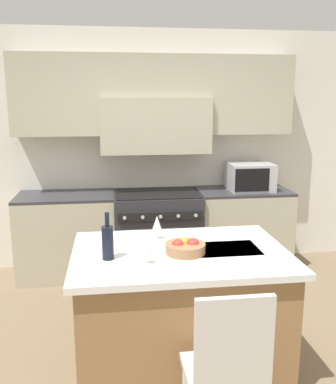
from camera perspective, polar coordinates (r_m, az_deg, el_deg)
name	(u,v)px	position (r m, az deg, el deg)	size (l,w,h in m)	color
ground_plane	(187,378)	(3.31, 2.53, -23.52)	(10.00, 10.00, 0.00)	#7A664C
back_cabinetry	(154,131)	(4.90, -1.89, 8.12)	(10.00, 0.46, 2.70)	silver
back_counter	(157,232)	(4.86, -1.49, -5.34)	(3.03, 0.62, 0.92)	#B2AD93
range_stove	(157,232)	(4.84, -1.47, -5.42)	(0.95, 0.70, 0.92)	#2D2D33
microwave	(250,176)	(4.93, 10.84, 2.05)	(0.49, 0.44, 0.31)	#B7B7BC
kitchen_island	(180,310)	(3.17, 1.61, -15.47)	(1.48, 1.03, 0.91)	olive
island_chair	(228,367)	(2.44, 7.95, -22.15)	(0.42, 0.40, 1.01)	beige
wine_bottle	(108,242)	(2.83, -8.05, -6.56)	(0.08, 0.08, 0.32)	black
wine_glass_near	(147,246)	(2.72, -2.86, -7.18)	(0.07, 0.07, 0.18)	white
wine_glass_far	(157,223)	(3.19, -1.47, -4.19)	(0.07, 0.07, 0.18)	white
fruit_bowl	(185,247)	(2.93, 2.34, -7.37)	(0.27, 0.27, 0.10)	#996B47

